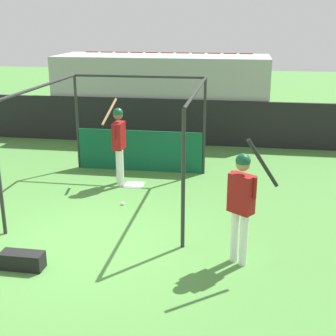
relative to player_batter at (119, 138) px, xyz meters
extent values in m
plane|color=#477F38|center=(0.14, -3.19, -1.15)|extent=(60.00, 60.00, 0.00)
cube|color=black|center=(0.14, 4.04, -0.43)|extent=(24.00, 0.12, 1.43)
cube|color=#9E9E99|center=(0.14, 5.30, 0.19)|extent=(7.05, 2.40, 2.68)
cube|color=maroon|center=(-2.61, 4.50, 0.33)|extent=(0.45, 0.40, 0.10)
cube|color=maroon|center=(-2.61, 4.68, 0.56)|extent=(0.45, 0.06, 0.40)
cube|color=maroon|center=(-2.06, 4.50, 0.33)|extent=(0.45, 0.40, 0.10)
cube|color=maroon|center=(-2.06, 4.68, 0.56)|extent=(0.45, 0.06, 0.40)
cube|color=maroon|center=(-1.51, 4.50, 0.33)|extent=(0.45, 0.40, 0.10)
cube|color=maroon|center=(-1.51, 4.68, 0.56)|extent=(0.45, 0.06, 0.40)
cube|color=maroon|center=(-0.96, 4.50, 0.33)|extent=(0.45, 0.40, 0.10)
cube|color=maroon|center=(-0.96, 4.68, 0.56)|extent=(0.45, 0.06, 0.40)
cube|color=maroon|center=(-0.41, 4.50, 0.33)|extent=(0.45, 0.40, 0.10)
cube|color=maroon|center=(-0.41, 4.68, 0.56)|extent=(0.45, 0.06, 0.40)
cube|color=maroon|center=(0.14, 4.50, 0.33)|extent=(0.45, 0.40, 0.10)
cube|color=maroon|center=(0.14, 4.68, 0.56)|extent=(0.45, 0.06, 0.40)
cube|color=maroon|center=(0.69, 4.50, 0.33)|extent=(0.45, 0.40, 0.10)
cube|color=maroon|center=(0.69, 4.68, 0.56)|extent=(0.45, 0.06, 0.40)
cube|color=maroon|center=(1.24, 4.50, 0.33)|extent=(0.45, 0.40, 0.10)
cube|color=maroon|center=(1.24, 4.68, 0.56)|extent=(0.45, 0.06, 0.40)
cube|color=maroon|center=(1.79, 4.50, 0.33)|extent=(0.45, 0.40, 0.10)
cube|color=maroon|center=(1.79, 4.68, 0.56)|extent=(0.45, 0.06, 0.40)
cube|color=maroon|center=(2.34, 4.50, 0.33)|extent=(0.45, 0.40, 0.10)
cube|color=maroon|center=(2.34, 4.68, 0.56)|extent=(0.45, 0.06, 0.40)
cube|color=maroon|center=(2.89, 4.50, 0.33)|extent=(0.45, 0.40, 0.10)
cube|color=maroon|center=(2.89, 4.68, 0.56)|extent=(0.45, 0.06, 0.40)
cube|color=maroon|center=(-2.61, 5.30, 0.73)|extent=(0.45, 0.40, 0.10)
cube|color=maroon|center=(-2.61, 5.48, 0.96)|extent=(0.45, 0.06, 0.40)
cube|color=maroon|center=(-2.06, 5.30, 0.73)|extent=(0.45, 0.40, 0.10)
cube|color=maroon|center=(-2.06, 5.48, 0.96)|extent=(0.45, 0.06, 0.40)
cube|color=maroon|center=(-1.51, 5.30, 0.73)|extent=(0.45, 0.40, 0.10)
cube|color=maroon|center=(-1.51, 5.48, 0.96)|extent=(0.45, 0.06, 0.40)
cube|color=maroon|center=(-0.96, 5.30, 0.73)|extent=(0.45, 0.40, 0.10)
cube|color=maroon|center=(-0.96, 5.48, 0.96)|extent=(0.45, 0.06, 0.40)
cube|color=maroon|center=(-0.41, 5.30, 0.73)|extent=(0.45, 0.40, 0.10)
cube|color=maroon|center=(-0.41, 5.48, 0.96)|extent=(0.45, 0.06, 0.40)
cube|color=maroon|center=(0.14, 5.30, 0.73)|extent=(0.45, 0.40, 0.10)
cube|color=maroon|center=(0.14, 5.48, 0.96)|extent=(0.45, 0.06, 0.40)
cube|color=maroon|center=(0.69, 5.30, 0.73)|extent=(0.45, 0.40, 0.10)
cube|color=maroon|center=(0.69, 5.48, 0.96)|extent=(0.45, 0.06, 0.40)
cube|color=maroon|center=(1.24, 5.30, 0.73)|extent=(0.45, 0.40, 0.10)
cube|color=maroon|center=(1.24, 5.48, 0.96)|extent=(0.45, 0.06, 0.40)
cube|color=maroon|center=(1.79, 5.30, 0.73)|extent=(0.45, 0.40, 0.10)
cube|color=maroon|center=(1.79, 5.48, 0.96)|extent=(0.45, 0.06, 0.40)
cube|color=maroon|center=(2.34, 5.30, 0.73)|extent=(0.45, 0.40, 0.10)
cube|color=maroon|center=(2.34, 5.48, 0.96)|extent=(0.45, 0.06, 0.40)
cube|color=maroon|center=(2.89, 5.30, 0.73)|extent=(0.45, 0.40, 0.10)
cube|color=maroon|center=(2.89, 5.48, 0.96)|extent=(0.45, 0.06, 0.40)
cube|color=maroon|center=(-2.61, 6.10, 1.13)|extent=(0.45, 0.40, 0.10)
cube|color=maroon|center=(-2.61, 6.28, 1.36)|extent=(0.45, 0.06, 0.40)
cube|color=maroon|center=(-2.06, 6.10, 1.13)|extent=(0.45, 0.40, 0.10)
cube|color=maroon|center=(-2.06, 6.28, 1.36)|extent=(0.45, 0.06, 0.40)
cube|color=maroon|center=(-1.51, 6.10, 1.13)|extent=(0.45, 0.40, 0.10)
cube|color=maroon|center=(-1.51, 6.28, 1.36)|extent=(0.45, 0.06, 0.40)
cube|color=maroon|center=(-0.96, 6.10, 1.13)|extent=(0.45, 0.40, 0.10)
cube|color=maroon|center=(-0.96, 6.28, 1.36)|extent=(0.45, 0.06, 0.40)
cube|color=maroon|center=(-0.41, 6.10, 1.13)|extent=(0.45, 0.40, 0.10)
cube|color=maroon|center=(-0.41, 6.28, 1.36)|extent=(0.45, 0.06, 0.40)
cube|color=maroon|center=(0.14, 6.10, 1.13)|extent=(0.45, 0.40, 0.10)
cube|color=maroon|center=(0.14, 6.28, 1.36)|extent=(0.45, 0.06, 0.40)
cube|color=maroon|center=(0.69, 6.10, 1.13)|extent=(0.45, 0.40, 0.10)
cube|color=maroon|center=(0.69, 6.28, 1.36)|extent=(0.45, 0.06, 0.40)
cube|color=maroon|center=(1.24, 6.10, 1.13)|extent=(0.45, 0.40, 0.10)
cube|color=maroon|center=(1.24, 6.28, 1.36)|extent=(0.45, 0.06, 0.40)
cube|color=maroon|center=(1.79, 6.10, 1.13)|extent=(0.45, 0.40, 0.10)
cube|color=maroon|center=(1.79, 6.28, 1.36)|extent=(0.45, 0.06, 0.40)
cube|color=maroon|center=(2.34, 6.10, 1.13)|extent=(0.45, 0.40, 0.10)
cube|color=maroon|center=(2.34, 6.28, 1.36)|extent=(0.45, 0.06, 0.40)
cube|color=maroon|center=(2.89, 6.10, 1.13)|extent=(0.45, 0.40, 0.10)
cube|color=maroon|center=(2.89, 6.28, 1.36)|extent=(0.45, 0.06, 0.40)
cylinder|color=#282828|center=(1.93, -3.00, 0.08)|extent=(0.07, 0.07, 2.47)
cylinder|color=#282828|center=(-1.43, 1.16, 0.08)|extent=(0.07, 0.07, 2.47)
cylinder|color=#282828|center=(1.93, 1.16, 0.08)|extent=(0.07, 0.07, 2.47)
cylinder|color=#282828|center=(-1.43, -0.92, 1.32)|extent=(0.06, 4.15, 0.06)
cylinder|color=#282828|center=(1.93, -0.92, 1.32)|extent=(0.06, 4.15, 0.06)
cylinder|color=#282828|center=(0.25, 1.16, 1.32)|extent=(3.36, 0.06, 0.06)
cube|color=#0F5133|center=(0.25, 1.14, -0.61)|extent=(3.29, 0.03, 1.09)
cube|color=white|center=(0.36, -0.01, -1.14)|extent=(0.44, 0.44, 0.02)
cylinder|color=white|center=(0.06, -0.11, -0.70)|extent=(0.14, 0.14, 0.90)
cylinder|color=white|center=(-0.05, 0.09, -0.70)|extent=(0.14, 0.14, 0.90)
cube|color=maroon|center=(0.01, -0.01, 0.07)|extent=(0.24, 0.44, 0.64)
sphere|color=brown|center=(0.01, -0.01, 0.56)|extent=(0.23, 0.23, 0.23)
sphere|color=#144C2D|center=(0.01, -0.01, 0.61)|extent=(0.24, 0.24, 0.24)
cylinder|color=maroon|center=(-0.04, -0.23, 0.21)|extent=(0.07, 0.07, 0.35)
cylinder|color=maroon|center=(-0.02, 0.22, 0.21)|extent=(0.07, 0.07, 0.35)
cylinder|color=#AD7F4C|center=(-0.28, 0.26, 0.58)|extent=(0.22, 0.74, 0.54)
sphere|color=#AD7F4C|center=(0.07, 0.19, 0.34)|extent=(0.08, 0.08, 0.08)
cylinder|color=white|center=(2.84, -3.35, -0.70)|extent=(0.18, 0.18, 0.90)
cylinder|color=white|center=(2.98, -3.46, -0.70)|extent=(0.18, 0.18, 0.90)
cube|color=maroon|center=(2.91, -3.40, 0.07)|extent=(0.46, 0.41, 0.64)
sphere|color=#A37556|center=(2.91, -3.40, 0.56)|extent=(0.22, 0.22, 0.22)
sphere|color=#144C2D|center=(2.91, -3.40, 0.61)|extent=(0.24, 0.24, 0.24)
cylinder|color=maroon|center=(2.76, -3.25, 0.21)|extent=(0.10, 0.10, 0.35)
cylinder|color=maroon|center=(3.10, -3.50, 0.21)|extent=(0.10, 0.10, 0.35)
cylinder|color=black|center=(3.20, -3.63, 0.65)|extent=(0.54, 0.34, 0.81)
sphere|color=black|center=(3.07, -3.39, 0.27)|extent=(0.08, 0.08, 0.08)
cube|color=black|center=(-0.53, -4.15, -1.01)|extent=(0.70, 0.28, 0.28)
sphere|color=white|center=(0.39, -1.28, -1.11)|extent=(0.07, 0.07, 0.07)
camera|label=1|loc=(2.86, -10.40, 2.71)|focal=50.00mm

